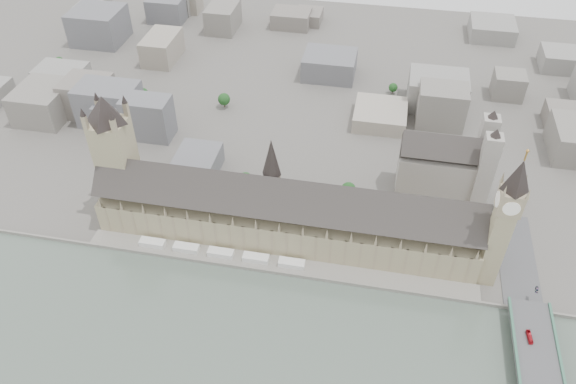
% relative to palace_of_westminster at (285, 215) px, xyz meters
% --- Properties ---
extents(ground, '(900.00, 900.00, 0.00)m').
position_rel_palace_of_westminster_xyz_m(ground, '(0.00, -19.70, -22.71)').
color(ground, '#595651').
rests_on(ground, ground).
extents(embankment_wall, '(600.00, 1.50, 3.00)m').
position_rel_palace_of_westminster_xyz_m(embankment_wall, '(0.00, -34.70, -21.21)').
color(embankment_wall, gray).
rests_on(embankment_wall, ground).
extents(river_terrace, '(270.00, 15.00, 2.00)m').
position_rel_palace_of_westminster_xyz_m(river_terrace, '(0.00, -27.20, -21.71)').
color(river_terrace, gray).
rests_on(river_terrace, ground).
extents(terrace_tents, '(118.00, 7.00, 4.00)m').
position_rel_palace_of_westminster_xyz_m(terrace_tents, '(-40.00, -26.70, -18.71)').
color(terrace_tents, silver).
rests_on(terrace_tents, river_terrace).
extents(palace_of_westminster, '(265.00, 40.73, 55.44)m').
position_rel_palace_of_westminster_xyz_m(palace_of_westminster, '(0.00, 0.00, 0.00)').
color(palace_of_westminster, gray).
rests_on(palace_of_westminster, ground).
extents(elizabeth_tower, '(17.00, 17.00, 107.50)m').
position_rel_palace_of_westminster_xyz_m(elizabeth_tower, '(138.00, -11.70, 35.38)').
color(elizabeth_tower, gray).
rests_on(elizabeth_tower, ground).
extents(victoria_tower, '(30.00, 30.00, 100.00)m').
position_rel_palace_of_westminster_xyz_m(victoria_tower, '(-122.00, 6.30, 32.50)').
color(victoria_tower, gray).
rests_on(victoria_tower, ground).
extents(central_tower, '(13.00, 13.00, 48.00)m').
position_rel_palace_of_westminster_xyz_m(central_tower, '(-10.00, 6.30, 35.21)').
color(central_tower, gray).
rests_on(central_tower, ground).
extents(westminster_abbey, '(68.00, 36.00, 64.00)m').
position_rel_palace_of_westminster_xyz_m(westminster_abbey, '(110.92, 75.30, 2.38)').
color(westminster_abbey, gray).
rests_on(westminster_abbey, ground).
extents(city_skyline_inland, '(720.00, 360.00, 38.00)m').
position_rel_palace_of_westminster_xyz_m(city_skyline_inland, '(0.00, 225.30, -3.71)').
color(city_skyline_inland, gray).
rests_on(city_skyline_inland, ground).
extents(park_trees, '(110.00, 30.00, 15.00)m').
position_rel_palace_of_westminster_xyz_m(park_trees, '(-10.00, 40.30, -15.21)').
color(park_trees, '#174319').
rests_on(park_trees, ground).
extents(red_bus_north, '(3.05, 9.56, 2.62)m').
position_rel_palace_of_westminster_xyz_m(red_bus_north, '(158.53, -62.76, -11.15)').
color(red_bus_north, red).
rests_on(red_bus_north, westminster_bridge).
extents(car_approach, '(2.95, 5.24, 1.43)m').
position_rel_palace_of_westminster_xyz_m(car_approach, '(167.72, -24.75, -11.74)').
color(car_approach, gray).
rests_on(car_approach, westminster_bridge).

